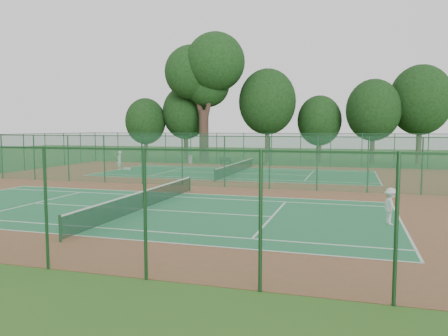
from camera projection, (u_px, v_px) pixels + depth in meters
The scene contains 19 objects.
ground at pixel (203, 186), 30.08m from camera, with size 120.00×120.00×0.00m, color #2B551A.
red_pad at pixel (203, 186), 30.08m from camera, with size 40.00×36.00×0.01m, color brown.
court_near at pixel (144, 209), 21.48m from camera, with size 23.77×10.97×0.01m, color #216B42.
court_far at pixel (236, 173), 38.68m from camera, with size 23.77×10.97×0.01m, color #21693E.
fence_north at pixel (257, 149), 47.12m from camera, with size 40.00×0.09×3.50m.
fence_south at pixel (1, 205), 12.72m from camera, with size 40.00×0.09×3.50m.
fence_divider at pixel (203, 161), 29.92m from camera, with size 40.00×0.09×3.50m.
tennis_net_near at pixel (143, 199), 21.43m from camera, with size 0.10×12.90×0.97m.
tennis_net_far at pixel (236, 167), 38.63m from camera, with size 0.10×12.90×0.97m.
player_near at pixel (391, 206), 18.06m from camera, with size 0.99×0.57×1.53m, color silver.
player_far at pixel (119, 161), 41.39m from camera, with size 0.67×0.44×1.84m, color silver.
trash_bin at pixel (190, 160), 48.95m from camera, with size 0.54×0.54×0.97m, color gray.
bench at pixel (226, 161), 47.77m from camera, with size 1.33×0.48×0.80m.
kit_bag at pixel (127, 169), 41.84m from camera, with size 0.69×0.26×0.26m, color silver.
stray_ball_a at pixel (195, 187), 29.48m from camera, with size 0.07×0.07×0.07m, color gold.
stray_ball_b at pixel (346, 193), 26.92m from camera, with size 0.06×0.06×0.06m, color #B5C72E.
stray_ball_c at pixel (184, 186), 30.04m from camera, with size 0.07×0.07×0.07m, color #B2CD2F.
big_tree at pixel (205, 71), 52.10m from camera, with size 9.92×7.26×15.24m.
evergreen_row at pixel (272, 161), 53.12m from camera, with size 39.00×5.00×12.00m, color black, non-canonical shape.
Camera 1 is at (9.77, -28.23, 4.00)m, focal length 35.00 mm.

